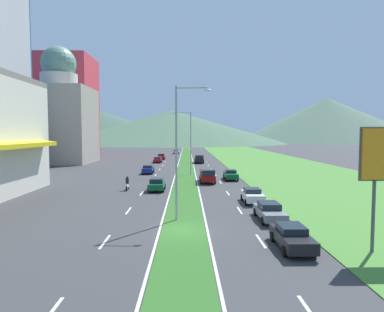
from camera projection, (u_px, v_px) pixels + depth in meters
The scene contains 40 objects.
ground_plane at pixel (183, 231), 24.22m from camera, with size 600.00×600.00×0.00m, color #38383A.
grass_median at pixel (186, 162), 84.08m from camera, with size 3.20×240.00×0.06m, color #2D6023.
grass_verge_right at pixel (268, 162), 84.39m from camera, with size 24.00×240.00×0.06m, color #477F33.
lane_dash_left_2 at pixel (105, 242), 21.83m from camera, with size 0.16×2.80×0.01m, color silver.
lane_dash_left_3 at pixel (128, 211), 30.65m from camera, with size 0.16×2.80×0.01m, color silver.
lane_dash_left_4 at pixel (141, 193), 39.47m from camera, with size 0.16×2.80×0.01m, color silver.
lane_dash_left_5 at pixel (150, 183), 48.29m from camera, with size 0.16×2.80×0.01m, color silver.
lane_dash_left_6 at pixel (155, 175), 57.12m from camera, with size 0.16×2.80×0.01m, color silver.
lane_dash_left_7 at pixel (160, 169), 65.94m from camera, with size 0.16×2.80×0.01m, color silver.
lane_dash_left_8 at pixel (163, 165), 74.76m from camera, with size 0.16×2.80×0.01m, color silver.
lane_dash_left_9 at pixel (165, 162), 83.58m from camera, with size 0.16×2.80×0.01m, color silver.
lane_dash_right_2 at pixel (261, 241), 21.99m from camera, with size 0.16×2.80×0.01m, color silver.
lane_dash_right_3 at pixel (240, 210), 30.81m from camera, with size 0.16×2.80×0.01m, color silver.
lane_dash_right_4 at pixel (228, 193), 39.63m from camera, with size 0.16×2.80×0.01m, color silver.
lane_dash_right_5 at pixel (220, 182), 48.45m from camera, with size 0.16×2.80×0.01m, color silver.
lane_dash_right_6 at pixel (215, 175), 57.27m from camera, with size 0.16×2.80×0.01m, color silver.
lane_dash_right_7 at pixel (211, 169), 66.09m from camera, with size 0.16×2.80×0.01m, color silver.
lane_dash_right_8 at pixel (209, 165), 74.92m from camera, with size 0.16×2.80×0.01m, color silver.
lane_dash_right_9 at pixel (206, 162), 83.74m from camera, with size 0.16×2.80×0.01m, color silver.
edge_line_median_left at pixel (179, 162), 84.05m from camera, with size 0.16×240.00×0.01m, color silver.
edge_line_median_right at pixel (193, 162), 84.10m from camera, with size 0.16×240.00×0.01m, color silver.
domed_building at pixel (60, 116), 80.44m from camera, with size 14.80×14.80×27.68m.
midrise_colored at pixel (66, 107), 100.20m from camera, with size 15.83×15.83×29.75m, color #D83847.
hill_far_left at pixel (79, 123), 292.38m from camera, with size 202.57×202.57×33.22m, color #3D5647.
hill_far_center at pixel (172, 127), 251.54m from camera, with size 168.98×168.98×24.28m, color #47664C.
hill_far_right at pixel (327, 120), 284.36m from camera, with size 154.95×154.95×37.20m, color #516B56.
street_lamp_near at pixel (180, 145), 26.76m from camera, with size 2.87×0.42×10.80m.
street_lamp_mid at pixel (189, 139), 56.87m from camera, with size 3.41×0.32×10.74m.
car_0 at pixel (161, 157), 91.68m from camera, with size 1.99×4.74×1.57m.
car_1 at pixel (292, 237), 20.52m from camera, with size 1.90×4.39×1.43m.
car_2 at pixel (158, 160), 81.62m from camera, with size 1.97×4.74×1.42m.
car_3 at pixel (252, 195), 34.14m from camera, with size 1.94×4.03×1.47m.
car_4 at pixel (269, 211), 27.33m from camera, with size 1.95×4.70×1.42m.
car_5 at pixel (148, 169), 59.27m from camera, with size 1.93×4.40×1.51m.
car_6 at pixel (157, 184), 41.46m from camera, with size 2.00×4.19×1.54m.
car_7 at pixel (231, 175), 51.30m from camera, with size 1.97×4.69×1.52m.
car_8 at pixel (176, 152), 117.73m from camera, with size 1.92×4.48×1.42m.
pickup_truck_0 at pixel (207, 176), 48.17m from camera, with size 2.18×5.40×2.00m.
pickup_truck_1 at pixel (199, 159), 80.16m from camera, with size 2.18×5.40×2.00m.
motorcycle_rider at pixel (127, 184), 41.74m from camera, with size 0.36×2.00×1.80m.
Camera 1 is at (0.25, -23.81, 7.04)m, focal length 31.38 mm.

